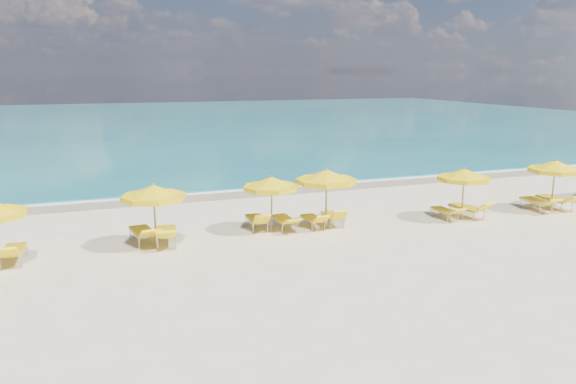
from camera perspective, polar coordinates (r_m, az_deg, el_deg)
name	(u,v)px	position (r m, az deg, el deg)	size (l,w,h in m)	color
ground_plane	(302,232)	(20.42, 1.45, -4.13)	(120.00, 120.00, 0.00)	beige
ocean	(150,122)	(66.86, -13.89, 6.90)	(120.00, 80.00, 0.30)	#13696E
wet_sand_band	(246,192)	(27.23, -4.26, -0.01)	(120.00, 2.60, 0.01)	tan
foam_line	(242,189)	(27.98, -4.71, 0.31)	(120.00, 1.20, 0.03)	white
whitecap_near	(107,168)	(35.71, -17.87, 2.35)	(14.00, 0.36, 0.05)	white
whitecap_far	(286,144)	(45.24, -0.25, 4.90)	(18.00, 0.30, 0.05)	white
umbrella_2	(154,193)	(18.79, -13.50, -0.09)	(2.20, 2.20, 2.17)	#A68A53
umbrella_3	(271,184)	(20.13, -1.70, 0.84)	(2.20, 2.20, 2.08)	#A68A53
umbrella_4	(326,177)	(20.56, 3.93, 1.53)	(2.92, 2.92, 2.28)	#A68A53
umbrella_5	(464,175)	(22.83, 17.46, 1.64)	(2.53, 2.53, 2.08)	#A68A53
umbrella_6	(555,167)	(25.68, 25.50, 2.32)	(2.58, 2.58, 2.18)	#A68A53
lounger_1_right	(14,255)	(19.15, -26.11, -5.81)	(0.72, 1.87, 0.82)	#A5A8AD
lounger_2_left	(144,237)	(19.70, -14.46, -4.40)	(0.91, 2.06, 0.81)	#A5A8AD
lounger_2_right	(167,237)	(19.46, -12.23, -4.49)	(0.92, 2.09, 0.82)	#A5A8AD
lounger_3_left	(257,223)	(20.82, -3.20, -3.19)	(0.70, 1.81, 0.82)	#A5A8AD
lounger_3_right	(284,223)	(20.80, -0.39, -3.20)	(0.61, 1.84, 0.67)	#A5A8AD
lounger_4_left	(313,222)	(21.03, 2.57, -3.09)	(0.56, 1.64, 0.71)	#A5A8AD
lounger_4_right	(333,219)	(21.41, 4.57, -2.80)	(0.74, 1.71, 0.81)	#A5A8AD
lounger_5_left	(445,214)	(23.10, 15.67, -2.15)	(0.58, 1.66, 0.65)	#A5A8AD
lounger_5_right	(468,211)	(23.60, 17.78, -1.89)	(0.93, 1.96, 0.84)	#A5A8AD
lounger_6_left	(537,205)	(25.82, 23.95, -1.20)	(0.78, 1.97, 0.75)	#A5A8AD
lounger_6_right	(555,203)	(26.49, 25.50, -0.99)	(0.74, 2.04, 0.80)	#A5A8AD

